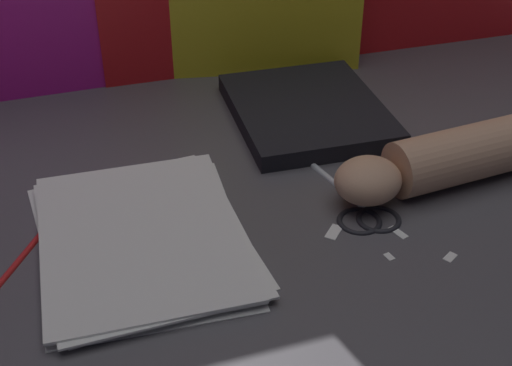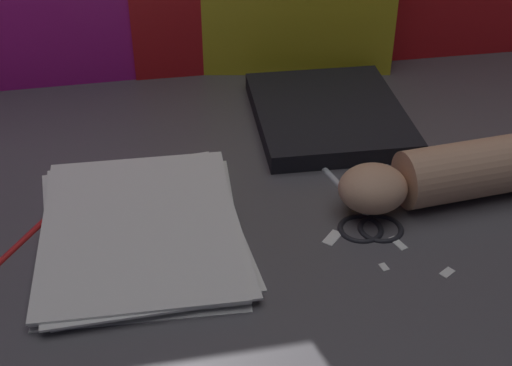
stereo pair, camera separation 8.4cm
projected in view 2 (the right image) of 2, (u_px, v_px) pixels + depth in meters
ground_plane at (242, 217)px, 0.88m from camera, size 6.00×6.00×0.00m
paper_stack at (141, 228)px, 0.85m from camera, size 0.26×0.32×0.02m
book_closed at (328, 114)px, 1.07m from camera, size 0.22×0.27×0.03m
scissors at (368, 214)px, 0.88m from camera, size 0.12×0.18×0.01m
hand_forearm at (448, 176)px, 0.89m from camera, size 0.28×0.10×0.07m
paper_scrap_near at (332, 237)px, 0.85m from camera, size 0.03×0.03×0.00m
paper_scrap_mid at (447, 272)px, 0.80m from camera, size 0.02×0.02×0.00m
paper_scrap_far at (398, 243)px, 0.84m from camera, size 0.02×0.03×0.00m
paper_scrap_side at (384, 267)px, 0.80m from camera, size 0.01×0.01×0.00m
pen at (28, 233)px, 0.85m from camera, size 0.09×0.14×0.01m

